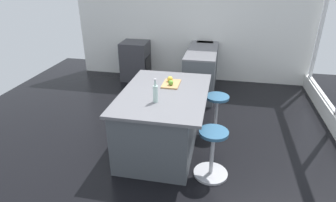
{
  "coord_description": "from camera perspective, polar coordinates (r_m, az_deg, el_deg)",
  "views": [
    {
      "loc": [
        3.64,
        0.79,
        2.44
      ],
      "look_at": [
        0.14,
        0.08,
        0.75
      ],
      "focal_mm": 30.36,
      "sensor_mm": 36.0,
      "label": 1
    }
  ],
  "objects": [
    {
      "name": "interior_partition_left",
      "position": [
        6.63,
        4.61,
        16.4
      ],
      "size": [
        0.15,
        5.33,
        2.83
      ],
      "color": "silver",
      "rests_on": "ground_plane"
    },
    {
      "name": "oven_range",
      "position": [
        6.77,
        -6.51,
        8.06
      ],
      "size": [
        0.6,
        0.61,
        0.89
      ],
      "color": "#38383D",
      "rests_on": "ground_plane"
    },
    {
      "name": "stool_middle",
      "position": [
        3.66,
        8.82,
        -10.61
      ],
      "size": [
        0.44,
        0.44,
        0.65
      ],
      "color": "#B7B7BC",
      "rests_on": "ground_plane"
    },
    {
      "name": "ground_plane",
      "position": [
        4.45,
        -0.7,
        -7.9
      ],
      "size": [
        7.45,
        7.45,
        0.0
      ],
      "primitive_type": "plane",
      "color": "black"
    },
    {
      "name": "apple_yellow",
      "position": [
        4.2,
        0.41,
        4.46
      ],
      "size": [
        0.08,
        0.08,
        0.08
      ],
      "primitive_type": "sphere",
      "color": "gold",
      "rests_on": "cutting_board"
    },
    {
      "name": "water_bottle",
      "position": [
        3.57,
        -2.54,
        1.6
      ],
      "size": [
        0.06,
        0.06,
        0.31
      ],
      "color": "silver",
      "rests_on": "kitchen_island"
    },
    {
      "name": "sink_cabinet",
      "position": [
        6.48,
        7.09,
        7.42
      ],
      "size": [
        2.47,
        0.6,
        1.2
      ],
      "color": "#4C5156",
      "rests_on": "ground_plane"
    },
    {
      "name": "stool_by_window",
      "position": [
        4.55,
        9.6,
        -2.96
      ],
      "size": [
        0.44,
        0.44,
        0.65
      ],
      "color": "#B7B7BC",
      "rests_on": "ground_plane"
    },
    {
      "name": "cutting_board",
      "position": [
        4.16,
        0.65,
        3.47
      ],
      "size": [
        0.36,
        0.24,
        0.02
      ],
      "primitive_type": "cube",
      "color": "tan",
      "rests_on": "kitchen_island"
    },
    {
      "name": "kitchen_island",
      "position": [
        4.11,
        -1.33,
        -3.71
      ],
      "size": [
        1.67,
        1.18,
        0.88
      ],
      "color": "#4C5156",
      "rests_on": "ground_plane"
    },
    {
      "name": "apple_green",
      "position": [
        4.07,
        0.57,
        3.7
      ],
      "size": [
        0.07,
        0.07,
        0.07
      ],
      "primitive_type": "sphere",
      "color": "#609E2D",
      "rests_on": "cutting_board"
    }
  ]
}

